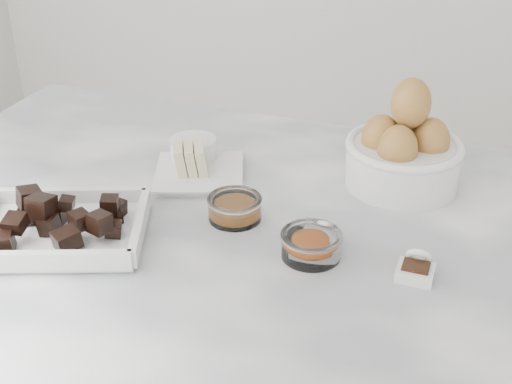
% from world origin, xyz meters
% --- Properties ---
extents(marble_slab, '(1.20, 0.80, 0.04)m').
position_xyz_m(marble_slab, '(0.00, 0.00, 0.92)').
color(marble_slab, white).
rests_on(marble_slab, cabinet).
extents(chocolate_dish, '(0.29, 0.26, 0.06)m').
position_xyz_m(chocolate_dish, '(-0.22, -0.13, 0.97)').
color(chocolate_dish, white).
rests_on(chocolate_dish, marble_slab).
extents(butter_plate, '(0.19, 0.19, 0.06)m').
position_xyz_m(butter_plate, '(-0.11, 0.11, 0.96)').
color(butter_plate, white).
rests_on(butter_plate, marble_slab).
extents(sugar_ramekin, '(0.08, 0.08, 0.05)m').
position_xyz_m(sugar_ramekin, '(-0.14, 0.15, 0.97)').
color(sugar_ramekin, white).
rests_on(sugar_ramekin, marble_slab).
extents(egg_bowl, '(0.19, 0.19, 0.18)m').
position_xyz_m(egg_bowl, '(0.21, 0.21, 1.00)').
color(egg_bowl, white).
rests_on(egg_bowl, marble_slab).
extents(honey_bowl, '(0.08, 0.08, 0.04)m').
position_xyz_m(honey_bowl, '(-0.01, 0.01, 0.96)').
color(honey_bowl, white).
rests_on(honey_bowl, marble_slab).
extents(zest_bowl, '(0.09, 0.09, 0.04)m').
position_xyz_m(zest_bowl, '(0.13, -0.05, 0.96)').
color(zest_bowl, white).
rests_on(zest_bowl, marble_slab).
extents(vanilla_spoon, '(0.05, 0.06, 0.04)m').
position_xyz_m(vanilla_spoon, '(0.27, -0.04, 0.95)').
color(vanilla_spoon, white).
rests_on(vanilla_spoon, marble_slab).
extents(salt_spoon, '(0.05, 0.07, 0.04)m').
position_xyz_m(salt_spoon, '(0.14, -0.02, 0.95)').
color(salt_spoon, white).
rests_on(salt_spoon, marble_slab).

